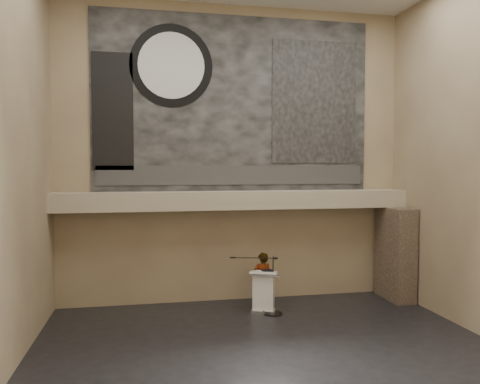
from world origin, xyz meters
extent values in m
plane|color=black|center=(0.00, 0.00, 0.00)|extent=(10.00, 10.00, 0.00)
cube|color=#826A53|center=(0.00, 4.00, 4.25)|extent=(10.00, 0.02, 8.50)
cube|color=#826A53|center=(0.00, -4.00, 4.25)|extent=(10.00, 0.02, 8.50)
cube|color=#826A53|center=(-5.00, 0.00, 4.25)|extent=(0.02, 8.00, 8.50)
cube|color=tan|center=(0.00, 3.60, 2.95)|extent=(10.00, 0.80, 0.50)
cylinder|color=#B2893D|center=(-1.60, 3.55, 2.67)|extent=(0.04, 0.04, 0.06)
cylinder|color=#B2893D|center=(1.90, 3.55, 2.67)|extent=(0.04, 0.04, 0.06)
cube|color=black|center=(0.00, 3.97, 5.70)|extent=(8.00, 0.05, 5.00)
cube|color=#2A2A2A|center=(0.00, 3.93, 3.65)|extent=(7.76, 0.02, 0.55)
cylinder|color=black|center=(-1.80, 3.93, 6.70)|extent=(2.30, 0.02, 2.30)
cylinder|color=silver|center=(-1.80, 3.91, 6.70)|extent=(1.84, 0.02, 1.84)
cube|color=black|center=(2.40, 3.93, 5.80)|extent=(2.60, 0.02, 3.60)
cube|color=black|center=(-3.40, 3.93, 5.40)|extent=(1.10, 0.02, 3.20)
cube|color=#3F3227|center=(4.65, 3.15, 1.35)|extent=(0.60, 1.40, 2.70)
cube|color=silver|center=(0.54, 2.67, 0.04)|extent=(0.76, 0.67, 0.08)
cube|color=white|center=(0.54, 2.67, 0.56)|extent=(0.65, 0.55, 0.96)
cube|color=white|center=(0.54, 2.65, 1.07)|extent=(0.84, 0.72, 0.13)
cube|color=black|center=(0.63, 2.65, 1.12)|extent=(0.32, 0.28, 0.04)
cube|color=white|center=(0.41, 2.66, 1.10)|extent=(0.24, 0.30, 0.00)
imported|color=beige|center=(0.61, 3.11, 0.76)|extent=(0.59, 0.42, 1.52)
cylinder|color=black|center=(0.74, 2.46, 0.01)|extent=(0.52, 0.52, 0.02)
cylinder|color=black|center=(0.74, 2.46, 0.77)|extent=(0.03, 0.03, 1.53)
cylinder|color=black|center=(0.23, 2.60, 1.48)|extent=(1.15, 0.34, 0.02)
camera|label=1|loc=(-2.47, -9.33, 3.87)|focal=35.00mm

